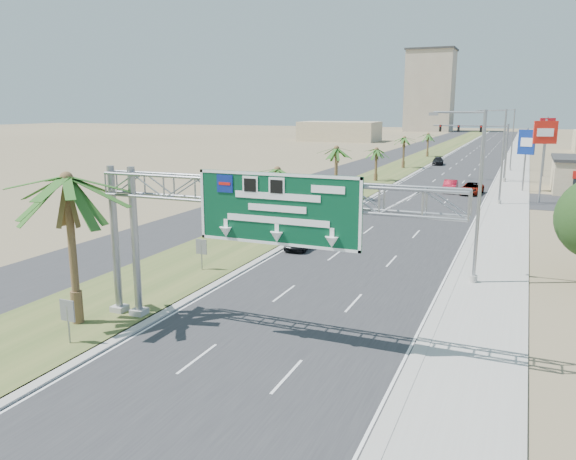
# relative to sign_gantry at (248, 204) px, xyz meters

# --- Properties ---
(road) EXTENTS (12.00, 300.00, 0.02)m
(road) POSITION_rel_sign_gantry_xyz_m (1.06, 100.07, -6.05)
(road) COLOR #28282B
(road) RESTS_ON ground
(sidewalk_right) EXTENTS (4.00, 300.00, 0.10)m
(sidewalk_right) POSITION_rel_sign_gantry_xyz_m (9.56, 100.07, -6.01)
(sidewalk_right) COLOR #9E9B93
(sidewalk_right) RESTS_ON ground
(median_grass) EXTENTS (7.00, 300.00, 0.12)m
(median_grass) POSITION_rel_sign_gantry_xyz_m (-8.94, 100.07, -6.00)
(median_grass) COLOR #3D5325
(median_grass) RESTS_ON ground
(opposing_road) EXTENTS (8.00, 300.00, 0.02)m
(opposing_road) POSITION_rel_sign_gantry_xyz_m (-15.94, 100.07, -6.05)
(opposing_road) COLOR #28282B
(opposing_road) RESTS_ON ground
(sign_gantry) EXTENTS (16.75, 1.24, 7.50)m
(sign_gantry) POSITION_rel_sign_gantry_xyz_m (0.00, 0.00, 0.00)
(sign_gantry) COLOR gray
(sign_gantry) RESTS_ON ground
(palm_near) EXTENTS (5.70, 5.70, 8.35)m
(palm_near) POSITION_rel_sign_gantry_xyz_m (-8.14, -1.93, 0.87)
(palm_near) COLOR brown
(palm_near) RESTS_ON ground
(palm_row_b) EXTENTS (3.99, 3.99, 5.95)m
(palm_row_b) POSITION_rel_sign_gantry_xyz_m (-8.44, 22.07, -1.16)
(palm_row_b) COLOR brown
(palm_row_b) RESTS_ON ground
(palm_row_c) EXTENTS (3.99, 3.99, 6.75)m
(palm_row_c) POSITION_rel_sign_gantry_xyz_m (-8.44, 38.07, -0.39)
(palm_row_c) COLOR brown
(palm_row_c) RESTS_ON ground
(palm_row_d) EXTENTS (3.99, 3.99, 5.45)m
(palm_row_d) POSITION_rel_sign_gantry_xyz_m (-8.44, 56.07, -1.64)
(palm_row_d) COLOR brown
(palm_row_d) RESTS_ON ground
(palm_row_e) EXTENTS (3.99, 3.99, 6.15)m
(palm_row_e) POSITION_rel_sign_gantry_xyz_m (-8.44, 75.07, -0.97)
(palm_row_e) COLOR brown
(palm_row_e) RESTS_ON ground
(palm_row_f) EXTENTS (3.99, 3.99, 5.75)m
(palm_row_f) POSITION_rel_sign_gantry_xyz_m (-8.44, 100.07, -1.35)
(palm_row_f) COLOR brown
(palm_row_f) RESTS_ON ground
(streetlight_near) EXTENTS (3.27, 0.44, 10.00)m
(streetlight_near) POSITION_rel_sign_gantry_xyz_m (8.36, 12.07, -1.36)
(streetlight_near) COLOR gray
(streetlight_near) RESTS_ON ground
(streetlight_mid) EXTENTS (3.27, 0.44, 10.00)m
(streetlight_mid) POSITION_rel_sign_gantry_xyz_m (8.36, 42.07, -1.36)
(streetlight_mid) COLOR gray
(streetlight_mid) RESTS_ON ground
(streetlight_far) EXTENTS (3.27, 0.44, 10.00)m
(streetlight_far) POSITION_rel_sign_gantry_xyz_m (8.36, 78.07, -1.36)
(streetlight_far) COLOR gray
(streetlight_far) RESTS_ON ground
(signal_mast) EXTENTS (10.28, 0.71, 8.00)m
(signal_mast) POSITION_rel_sign_gantry_xyz_m (6.23, 62.05, -1.21)
(signal_mast) COLOR gray
(signal_mast) RESTS_ON ground
(median_signback_a) EXTENTS (0.75, 0.08, 2.08)m
(median_signback_a) POSITION_rel_sign_gantry_xyz_m (-6.74, -3.93, -4.61)
(median_signback_a) COLOR gray
(median_signback_a) RESTS_ON ground
(median_signback_b) EXTENTS (0.75, 0.08, 2.08)m
(median_signback_b) POSITION_rel_sign_gantry_xyz_m (-7.44, 8.07, -4.61)
(median_signback_b) COLOR gray
(median_signback_b) RESTS_ON ground
(tower_distant) EXTENTS (20.00, 16.00, 35.00)m
(tower_distant) POSITION_rel_sign_gantry_xyz_m (-30.94, 240.07, 11.44)
(tower_distant) COLOR tan
(tower_distant) RESTS_ON ground
(building_distant_left) EXTENTS (24.00, 14.00, 6.00)m
(building_distant_left) POSITION_rel_sign_gantry_xyz_m (-43.94, 150.07, -3.06)
(building_distant_left) COLOR tan
(building_distant_left) RESTS_ON ground
(car_left_lane) EXTENTS (1.73, 3.96, 1.33)m
(car_left_lane) POSITION_rel_sign_gantry_xyz_m (-3.87, 16.01, -5.39)
(car_left_lane) COLOR black
(car_left_lane) RESTS_ON ground
(car_mid_lane) EXTENTS (1.69, 4.49, 1.46)m
(car_mid_lane) POSITION_rel_sign_gantry_xyz_m (2.56, 49.53, -5.33)
(car_mid_lane) COLOR maroon
(car_mid_lane) RESTS_ON ground
(car_right_lane) EXTENTS (2.84, 5.12, 1.36)m
(car_right_lane) POSITION_rel_sign_gantry_xyz_m (5.10, 48.65, -5.38)
(car_right_lane) COLOR gray
(car_right_lane) RESTS_ON ground
(car_far) EXTENTS (2.35, 4.81, 1.35)m
(car_far) POSITION_rel_sign_gantry_xyz_m (-3.87, 83.76, -5.38)
(car_far) COLOR black
(car_far) RESTS_ON ground
(pole_sign_red_near) EXTENTS (2.39, 0.97, 8.98)m
(pole_sign_red_near) POSITION_rel_sign_gantry_xyz_m (12.50, 44.89, 1.01)
(pole_sign_red_near) COLOR gray
(pole_sign_red_near) RESTS_ON ground
(pole_sign_blue) EXTENTS (1.97, 1.01, 7.75)m
(pole_sign_blue) POSITION_rel_sign_gantry_xyz_m (10.74, 53.57, -0.32)
(pole_sign_blue) COLOR gray
(pole_sign_blue) RESTS_ON ground
(pole_sign_red_far) EXTENTS (2.18, 0.97, 8.88)m
(pole_sign_red_far) POSITION_rel_sign_gantry_xyz_m (13.36, 71.93, 0.97)
(pole_sign_red_far) COLOR gray
(pole_sign_red_far) RESTS_ON ground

